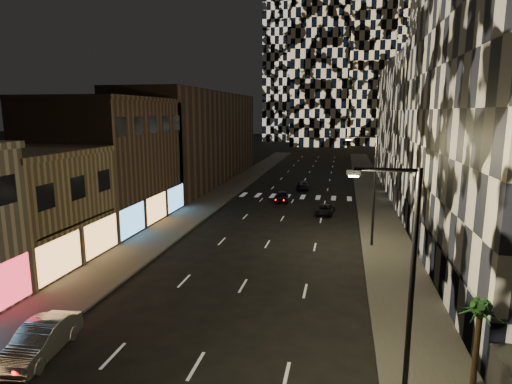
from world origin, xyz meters
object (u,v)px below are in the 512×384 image
at_px(streetlight_far, 372,183).
at_px(car_silver_parked, 40,340).
at_px(palm_tree, 480,315).
at_px(car_dark_oncoming, 303,185).
at_px(streetlight_near, 405,273).
at_px(car_dark_midlane, 282,196).
at_px(car_dark_rightlane, 325,210).

relative_size(streetlight_far, car_silver_parked, 1.92).
bearing_deg(palm_tree, car_dark_oncoming, 104.01).
bearing_deg(car_silver_parked, palm_tree, -1.32).
height_order(car_silver_parked, palm_tree, palm_tree).
bearing_deg(streetlight_near, car_dark_oncoming, 99.72).
xyz_separation_m(streetlight_far, car_dark_midlane, (-9.62, 16.49, -4.70)).
distance_m(streetlight_near, car_silver_parked, 16.22).
distance_m(streetlight_far, car_dark_midlane, 19.66).
bearing_deg(streetlight_far, palm_tree, -80.20).
height_order(streetlight_far, car_dark_rightlane, streetlight_far).
xyz_separation_m(car_silver_parked, car_dark_rightlane, (11.50, 30.25, -0.24)).
bearing_deg(streetlight_far, car_dark_oncoming, 106.89).
xyz_separation_m(streetlight_near, palm_tree, (3.15, 1.78, -2.18)).
bearing_deg(car_dark_oncoming, streetlight_far, 103.59).
distance_m(car_dark_midlane, car_dark_oncoming, 9.54).
relative_size(streetlight_far, palm_tree, 2.46).
bearing_deg(palm_tree, streetlight_far, 99.80).
relative_size(car_silver_parked, car_dark_oncoming, 1.14).
height_order(car_dark_midlane, palm_tree, palm_tree).
distance_m(car_dark_rightlane, palm_tree, 29.81).
bearing_deg(car_silver_parked, car_dark_rightlane, 63.45).
relative_size(car_dark_midlane, car_dark_oncoming, 0.93).
xyz_separation_m(car_dark_rightlane, palm_tree, (7.20, -28.81, 2.64)).
height_order(streetlight_near, car_dark_midlane, streetlight_near).
relative_size(streetlight_near, car_silver_parked, 1.92).
relative_size(streetlight_near, car_dark_rightlane, 2.34).
xyz_separation_m(car_dark_oncoming, car_dark_rightlane, (3.80, -15.27, -0.06)).
bearing_deg(streetlight_near, car_silver_parked, 178.74).
relative_size(car_silver_parked, car_dark_rightlane, 1.22).
relative_size(car_dark_midlane, car_dark_rightlane, 0.99).
relative_size(car_dark_oncoming, car_dark_rightlane, 1.07).
height_order(streetlight_near, car_silver_parked, streetlight_near).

